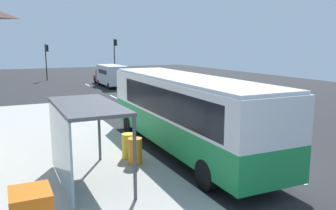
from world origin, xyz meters
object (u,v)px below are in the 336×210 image
at_px(white_van, 112,74).
at_px(traffic_light_near_side, 115,52).
at_px(bus, 184,109).
at_px(bus_shelter, 77,123).
at_px(sedan_near, 105,77).
at_px(recycling_bin_orange, 135,151).
at_px(traffic_light_far_side, 47,56).
at_px(recycling_bin_yellow, 129,146).

distance_m(white_van, traffic_light_near_side, 10.11).
distance_m(bus, white_van, 23.64).
bearing_deg(bus_shelter, bus, 21.12).
bearing_deg(traffic_light_near_side, sedan_near, -116.65).
bearing_deg(white_van, recycling_bin_orange, -104.82).
bearing_deg(recycling_bin_orange, traffic_light_far_side, 88.15).
xyz_separation_m(recycling_bin_yellow, traffic_light_near_side, (9.70, 32.82, 2.79)).
height_order(recycling_bin_yellow, traffic_light_far_side, traffic_light_far_side).
bearing_deg(recycling_bin_yellow, traffic_light_far_side, 88.12).
xyz_separation_m(recycling_bin_orange, traffic_light_far_side, (1.11, 34.32, 2.37)).
xyz_separation_m(white_van, traffic_light_far_side, (-5.29, 10.13, 1.68)).
xyz_separation_m(recycling_bin_orange, bus_shelter, (-2.21, -0.94, 1.44)).
bearing_deg(recycling_bin_yellow, bus, 4.13).
bearing_deg(traffic_light_far_side, white_van, -62.40).
height_order(recycling_bin_orange, recycling_bin_yellow, same).
distance_m(white_van, recycling_bin_yellow, 24.36).
xyz_separation_m(recycling_bin_yellow, traffic_light_far_side, (1.11, 33.62, 2.37)).
bearing_deg(bus_shelter, sedan_near, 72.76).
height_order(white_van, recycling_bin_orange, white_van).
relative_size(bus, traffic_light_near_side, 2.13).
bearing_deg(traffic_light_far_side, bus, -87.63).
bearing_deg(sedan_near, traffic_light_near_side, 63.35).
bearing_deg(recycling_bin_yellow, white_van, 74.76).
xyz_separation_m(recycling_bin_yellow, bus_shelter, (-2.21, -1.64, 1.44)).
height_order(traffic_light_near_side, traffic_light_far_side, traffic_light_near_side).
distance_m(bus, recycling_bin_yellow, 2.76).
distance_m(recycling_bin_orange, recycling_bin_yellow, 0.70).
height_order(sedan_near, recycling_bin_orange, sedan_near).
height_order(sedan_near, bus_shelter, bus_shelter).
height_order(sedan_near, recycling_bin_yellow, sedan_near).
height_order(white_van, sedan_near, white_van).
xyz_separation_m(bus, traffic_light_far_side, (-1.38, 33.44, 1.18)).
xyz_separation_m(bus, recycling_bin_yellow, (-2.49, -0.18, -1.19)).
relative_size(bus, traffic_light_far_side, 2.45).
bearing_deg(white_van, bus_shelter, -108.92).
height_order(sedan_near, traffic_light_near_side, traffic_light_near_side).
xyz_separation_m(recycling_bin_orange, recycling_bin_yellow, (0.00, 0.70, 0.00)).
height_order(recycling_bin_orange, traffic_light_far_side, traffic_light_far_side).
bearing_deg(bus_shelter, recycling_bin_yellow, 36.49).
distance_m(bus, bus_shelter, 5.05).
distance_m(traffic_light_far_side, bus_shelter, 35.42).
bearing_deg(sedan_near, traffic_light_far_side, 126.97).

